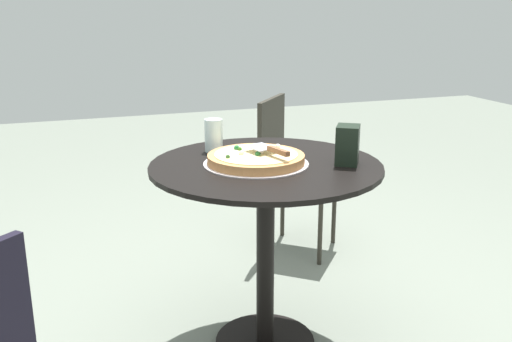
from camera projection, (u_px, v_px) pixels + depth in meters
name	position (u px, v px, depth m)	size (l,w,h in m)	color
patio_table	(266.00, 210.00, 2.12)	(0.84, 0.84, 0.74)	black
pizza_on_tray	(256.00, 159.00, 2.06)	(0.38, 0.38, 0.06)	beige
pizza_server	(270.00, 149.00, 2.02)	(0.22, 0.10, 0.02)	silver
drinking_cup	(214.00, 135.00, 2.22)	(0.07, 0.07, 0.13)	silver
napkin_dispenser	(348.00, 145.00, 2.05)	(0.09, 0.08, 0.14)	black
patio_chair_far	(290.00, 161.00, 3.04)	(0.51, 0.51, 0.82)	#2C2921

